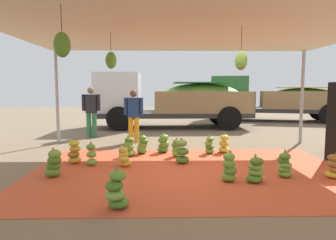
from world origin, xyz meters
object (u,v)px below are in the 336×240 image
at_px(banana_bunch_14, 142,145).
at_px(banana_bunch_9, 74,153).
at_px(banana_bunch_12, 210,146).
at_px(banana_bunch_13, 229,168).
at_px(banana_bunch_1, 164,144).
at_px(cargo_truck_far, 272,99).
at_px(banana_bunch_7, 335,167).
at_px(worker_1, 134,112).
at_px(banana_bunch_3, 224,144).
at_px(banana_bunch_2, 255,170).
at_px(banana_bunch_4, 182,152).
at_px(banana_bunch_10, 124,157).
at_px(worker_0, 91,108).
at_px(banana_bunch_8, 116,191).
at_px(cargo_truck_main, 169,99).
at_px(banana_bunch_15, 54,164).
at_px(banana_bunch_0, 129,147).
at_px(banana_bunch_5, 91,155).
at_px(banana_bunch_11, 284,166).
at_px(banana_bunch_6, 177,148).

bearing_deg(banana_bunch_14, banana_bunch_9, -145.55).
xyz_separation_m(banana_bunch_12, banana_bunch_13, (-0.03, -2.39, 0.04)).
height_order(banana_bunch_1, cargo_truck_far, cargo_truck_far).
relative_size(banana_bunch_7, worker_1, 0.30).
relative_size(banana_bunch_3, banana_bunch_7, 1.04).
relative_size(banana_bunch_2, worker_1, 0.31).
xyz_separation_m(banana_bunch_1, banana_bunch_4, (0.41, -1.22, 0.02)).
distance_m(banana_bunch_10, banana_bunch_14, 1.36).
xyz_separation_m(banana_bunch_3, worker_0, (-4.13, 2.76, 0.80)).
height_order(banana_bunch_8, cargo_truck_main, cargo_truck_main).
height_order(banana_bunch_1, banana_bunch_8, banana_bunch_8).
relative_size(banana_bunch_10, banana_bunch_12, 0.94).
bearing_deg(banana_bunch_15, banana_bunch_13, -6.42).
relative_size(banana_bunch_9, banana_bunch_12, 1.15).
bearing_deg(banana_bunch_9, banana_bunch_12, 16.82).
bearing_deg(cargo_truck_main, banana_bunch_12, -80.84).
distance_m(banana_bunch_1, worker_0, 3.79).
relative_size(banana_bunch_0, banana_bunch_4, 0.89).
bearing_deg(banana_bunch_9, banana_bunch_2, -21.88).
bearing_deg(banana_bunch_10, banana_bunch_0, 90.49).
bearing_deg(banana_bunch_9, banana_bunch_1, 29.66).
distance_m(banana_bunch_4, banana_bunch_5, 2.02).
distance_m(banana_bunch_12, worker_1, 2.89).
bearing_deg(banana_bunch_9, worker_1, 68.50).
height_order(banana_bunch_4, cargo_truck_far, cargo_truck_far).
height_order(banana_bunch_3, banana_bunch_14, banana_bunch_14).
bearing_deg(worker_1, banana_bunch_7, -44.18).
bearing_deg(cargo_truck_far, banana_bunch_8, -118.81).
xyz_separation_m(banana_bunch_13, worker_1, (-2.11, 4.19, 0.72)).
bearing_deg(banana_bunch_11, banana_bunch_3, 106.74).
relative_size(banana_bunch_1, cargo_truck_far, 0.07).
xyz_separation_m(banana_bunch_1, banana_bunch_3, (1.61, -0.05, -0.01)).
height_order(banana_bunch_7, banana_bunch_11, banana_bunch_11).
distance_m(banana_bunch_2, banana_bunch_15, 3.79).
relative_size(banana_bunch_8, worker_0, 0.33).
xyz_separation_m(banana_bunch_3, banana_bunch_12, (-0.41, -0.13, -0.01)).
bearing_deg(banana_bunch_5, banana_bunch_8, -69.57).
bearing_deg(banana_bunch_13, banana_bunch_12, 89.34).
distance_m(banana_bunch_3, banana_bunch_8, 4.40).
bearing_deg(banana_bunch_14, banana_bunch_2, -48.61).
relative_size(banana_bunch_3, worker_0, 0.30).
distance_m(banana_bunch_0, banana_bunch_8, 3.36).
bearing_deg(banana_bunch_3, banana_bunch_7, -55.82).
relative_size(banana_bunch_0, cargo_truck_far, 0.07).
bearing_deg(banana_bunch_13, cargo_truck_main, 96.25).
bearing_deg(worker_0, banana_bunch_8, -74.24).
bearing_deg(banana_bunch_11, banana_bunch_14, 142.58).
bearing_deg(banana_bunch_11, banana_bunch_6, 137.40).
height_order(banana_bunch_1, banana_bunch_14, banana_bunch_1).
height_order(banana_bunch_6, cargo_truck_far, cargo_truck_far).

